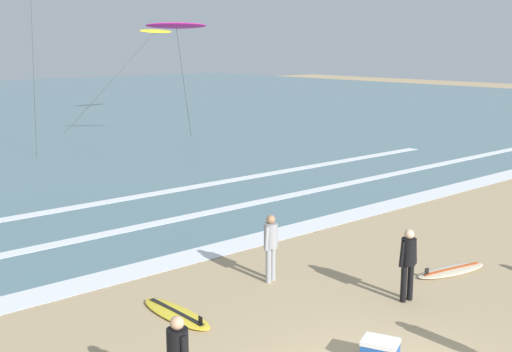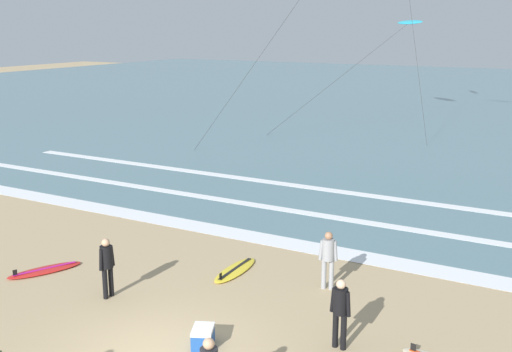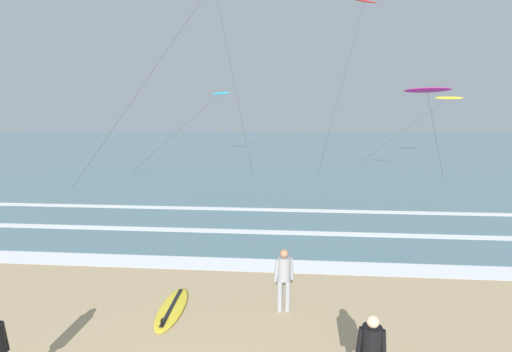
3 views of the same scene
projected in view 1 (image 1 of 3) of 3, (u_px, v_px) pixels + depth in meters
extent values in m
cube|color=white|center=(193.00, 256.00, 16.62)|extent=(39.29, 1.02, 0.01)
cube|color=white|center=(46.00, 246.00, 17.44)|extent=(59.72, 0.52, 0.01)
cube|color=white|center=(58.00, 210.00, 21.24)|extent=(39.48, 0.57, 0.01)
cylinder|color=black|center=(178.00, 348.00, 9.24)|extent=(0.32, 0.32, 0.58)
cylinder|color=black|center=(172.00, 344.00, 9.40)|extent=(0.10, 0.14, 0.56)
sphere|color=tan|center=(177.00, 323.00, 9.17)|extent=(0.21, 0.21, 0.21)
cylinder|color=gray|center=(268.00, 266.00, 14.74)|extent=(0.13, 0.13, 0.82)
cylinder|color=gray|center=(273.00, 263.00, 14.91)|extent=(0.13, 0.13, 0.82)
cylinder|color=gray|center=(271.00, 236.00, 14.68)|extent=(0.32, 0.32, 0.58)
cylinder|color=gray|center=(267.00, 239.00, 14.53)|extent=(0.15, 0.13, 0.56)
cylinder|color=gray|center=(275.00, 235.00, 14.85)|extent=(0.15, 0.13, 0.56)
sphere|color=#9E7051|center=(271.00, 219.00, 14.61)|extent=(0.21, 0.21, 0.21)
cylinder|color=black|center=(404.00, 284.00, 13.63)|extent=(0.13, 0.13, 0.82)
cylinder|color=black|center=(410.00, 282.00, 13.74)|extent=(0.13, 0.13, 0.82)
cylinder|color=black|center=(408.00, 252.00, 13.54)|extent=(0.32, 0.32, 0.58)
cylinder|color=black|center=(402.00, 254.00, 13.45)|extent=(0.14, 0.11, 0.56)
cylinder|color=black|center=(415.00, 251.00, 13.65)|extent=(0.14, 0.11, 0.56)
sphere|color=#DBB28E|center=(409.00, 234.00, 13.47)|extent=(0.21, 0.21, 0.21)
ellipsoid|color=beige|center=(451.00, 270.00, 15.48)|extent=(2.18, 1.00, 0.09)
cube|color=#D84C19|center=(452.00, 269.00, 15.47)|extent=(1.77, 0.45, 0.01)
cube|color=black|center=(427.00, 271.00, 15.06)|extent=(0.12, 0.04, 0.16)
ellipsoid|color=yellow|center=(176.00, 314.00, 13.00)|extent=(0.66, 2.12, 0.09)
cube|color=black|center=(176.00, 311.00, 12.99)|extent=(0.15, 1.79, 0.01)
cube|color=black|center=(200.00, 320.00, 12.38)|extent=(0.02, 0.12, 0.16)
ellipsoid|color=yellow|center=(156.00, 31.00, 48.47)|extent=(3.29, 1.31, 0.43)
cylinder|color=#333333|center=(114.00, 78.00, 43.74)|extent=(10.38, 5.62, 6.47)
ellipsoid|color=#CC2384|center=(176.00, 26.00, 33.40)|extent=(2.98, 2.61, 0.43)
cylinder|color=#333333|center=(184.00, 85.00, 35.96)|extent=(2.79, 2.81, 6.42)
cube|color=silver|center=(380.00, 342.00, 10.97)|extent=(0.66, 0.74, 0.08)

